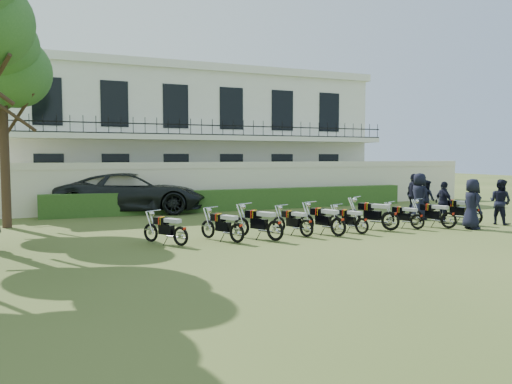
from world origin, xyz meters
TOP-DOWN VIEW (x-y plane):
  - ground at (0.00, 0.00)m, footprint 100.00×100.00m
  - perimeter_wall at (0.00, 8.00)m, footprint 30.00×0.35m
  - hedge at (1.00, 7.20)m, footprint 18.00×0.60m
  - building at (0.00, 13.96)m, footprint 20.40×9.60m
  - tree_west_near at (-8.96, 5.00)m, footprint 3.40×3.20m
  - motorcycle_0 at (-4.18, -1.20)m, footprint 1.02×1.53m
  - motorcycle_1 at (-2.53, -1.37)m, footprint 0.91×1.69m
  - motorcycle_2 at (-1.35, -1.52)m, footprint 1.02×1.80m
  - motorcycle_3 at (-0.11, -1.21)m, footprint 0.79×1.66m
  - motorcycle_4 at (0.87, -1.52)m, footprint 0.85×1.83m
  - motorcycle_5 at (1.86, -1.39)m, footprint 0.71×1.62m
  - motorcycle_6 at (3.19, -1.17)m, footprint 1.18×1.79m
  - motorcycle_7 at (4.29, -1.25)m, footprint 0.79×1.58m
  - motorcycle_8 at (5.44, -1.53)m, footprint 0.87×1.72m
  - motorcycle_9 at (6.96, -1.25)m, footprint 0.86×1.90m
  - suv at (-4.02, 8.15)m, footprint 7.17×4.62m
  - officer_0 at (6.20, -1.83)m, footprint 0.75×0.98m
  - officer_1 at (8.11, -1.37)m, footprint 0.78×0.93m
  - officer_2 at (6.39, -0.28)m, footprint 0.51×0.99m
  - officer_3 at (6.32, 1.00)m, footprint 0.73×1.00m
  - officer_4 at (7.16, 1.51)m, footprint 0.71×0.85m
  - officer_5 at (6.86, 1.97)m, footprint 0.73×1.16m

SIDE VIEW (x-z plane):
  - ground at x=0.00m, z-range 0.00..0.00m
  - motorcycle_7 at x=4.29m, z-range -0.04..0.88m
  - motorcycle_5 at x=1.86m, z-range -0.04..0.88m
  - motorcycle_3 at x=-0.11m, z-range -0.04..0.92m
  - motorcycle_0 at x=-4.18m, z-range -0.04..0.92m
  - motorcycle_1 at x=-2.53m, z-range -0.04..0.96m
  - motorcycle_8 at x=5.44m, z-range -0.04..0.96m
  - motorcycle_4 at x=0.87m, z-range -0.04..1.00m
  - motorcycle_2 at x=-1.35m, z-range -0.04..1.03m
  - hedge at x=1.00m, z-range 0.00..1.00m
  - motorcycle_9 at x=6.96m, z-range -0.04..1.04m
  - motorcycle_6 at x=3.19m, z-range -0.04..1.08m
  - officer_4 at x=7.16m, z-range 0.00..1.58m
  - officer_2 at x=6.39m, z-range 0.00..1.61m
  - officer_1 at x=8.11m, z-range 0.00..1.72m
  - officer_0 at x=6.20m, z-range 0.00..1.79m
  - suv at x=-4.02m, z-range 0.00..1.84m
  - officer_5 at x=6.86m, z-range 0.00..1.84m
  - officer_3 at x=6.32m, z-range 0.00..1.90m
  - perimeter_wall at x=0.00m, z-range 0.02..2.32m
  - building at x=0.00m, z-range 0.01..7.41m
  - tree_west_near at x=-8.96m, z-range 1.94..9.84m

